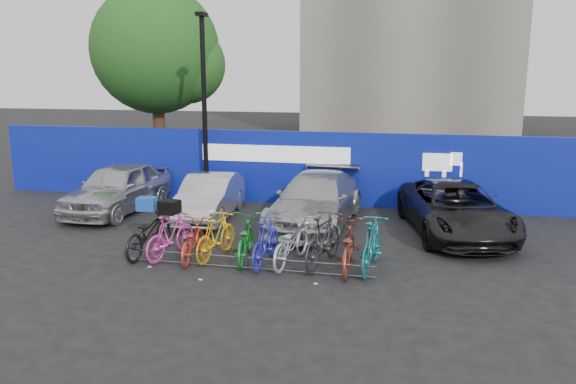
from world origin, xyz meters
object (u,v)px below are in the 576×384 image
(bike_3, at_px, (216,236))
(bike_5, at_px, (266,242))
(bike_7, at_px, (323,240))
(car_3, at_px, (455,209))
(car_1, at_px, (209,197))
(tree, at_px, (161,53))
(lamppost, at_px, (204,104))
(bike_0, at_px, (148,232))
(bike_8, at_px, (347,247))
(bike_rack, at_px, (248,263))
(bike_4, at_px, (244,239))
(bike_1, at_px, (171,235))
(car_0, at_px, (118,188))
(bike_9, at_px, (372,245))
(bike_2, at_px, (192,240))
(bike_6, at_px, (291,242))
(car_2, at_px, (316,200))

(bike_3, relative_size, bike_5, 0.99)
(bike_7, bearing_deg, car_3, -120.51)
(bike_7, bearing_deg, car_1, -28.70)
(car_1, relative_size, car_3, 0.79)
(tree, relative_size, bike_3, 4.37)
(lamppost, xyz_separation_m, bike_0, (0.57, -5.44, -2.73))
(bike_3, bearing_deg, tree, -49.59)
(bike_3, bearing_deg, bike_5, -178.78)
(bike_3, height_order, bike_8, bike_3)
(bike_rack, relative_size, car_3, 1.12)
(lamppost, height_order, bike_4, lamppost)
(lamppost, height_order, bike_8, lamppost)
(bike_rack, distance_m, bike_1, 2.09)
(tree, relative_size, car_0, 1.73)
(bike_9, bearing_deg, bike_5, 10.34)
(tree, distance_m, bike_2, 12.43)
(bike_6, relative_size, bike_9, 1.00)
(lamppost, relative_size, bike_0, 2.96)
(bike_8, bearing_deg, bike_4, -5.48)
(bike_0, height_order, bike_5, bike_5)
(bike_0, distance_m, bike_8, 4.75)
(bike_5, relative_size, bike_8, 0.90)
(car_2, xyz_separation_m, bike_2, (-2.28, -3.61, -0.27))
(bike_4, bearing_deg, car_1, -66.97)
(car_2, relative_size, bike_6, 2.55)
(bike_rack, xyz_separation_m, car_2, (0.82, 4.02, 0.56))
(bike_2, relative_size, bike_9, 0.89)
(bike_0, bearing_deg, lamppost, -81.26)
(bike_6, xyz_separation_m, bike_8, (1.29, -0.09, 0.01))
(bike_2, bearing_deg, tree, -69.22)
(bike_9, bearing_deg, bike_8, 13.97)
(bike_3, xyz_separation_m, bike_5, (1.24, -0.20, 0.01))
(car_3, xyz_separation_m, bike_0, (-7.24, -3.35, -0.15))
(lamppost, distance_m, car_3, 8.49)
(car_3, bearing_deg, bike_0, -167.51)
(tree, height_order, bike_1, tree)
(car_3, bearing_deg, bike_2, -162.43)
(bike_0, distance_m, bike_5, 2.93)
(car_0, height_order, car_3, car_0)
(tree, bearing_deg, bike_1, -64.95)
(car_2, height_order, bike_0, car_2)
(bike_2, xyz_separation_m, bike_6, (2.30, 0.18, 0.06))
(bike_1, distance_m, bike_9, 4.66)
(lamppost, bearing_deg, bike_9, -42.89)
(bike_2, height_order, bike_5, bike_5)
(car_0, xyz_separation_m, bike_6, (6.30, -3.66, -0.25))
(bike_0, distance_m, bike_3, 1.68)
(bike_7, bearing_deg, car_0, -14.90)
(bike_3, bearing_deg, bike_4, -169.08)
(car_0, height_order, bike_8, car_0)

